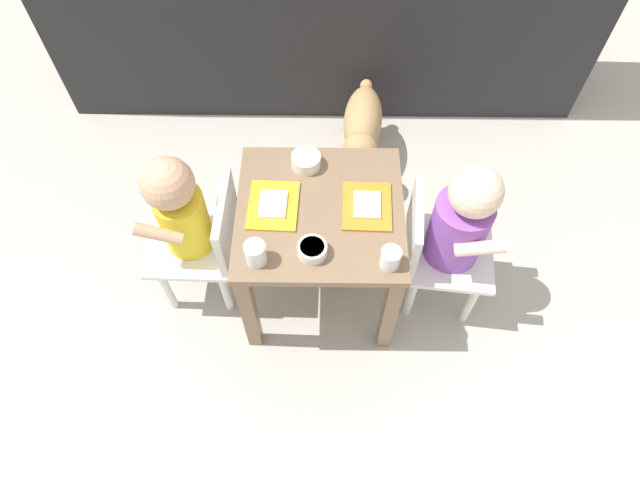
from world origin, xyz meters
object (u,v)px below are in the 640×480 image
Objects in this scene: seated_child_left at (186,217)px; cereal_bowl_left_side at (312,249)px; food_tray_left at (273,205)px; seated_child_right at (456,226)px; dog at (362,127)px; water_cup_right at (390,259)px; water_cup_left at (256,254)px; dining_table at (320,228)px; cereal_bowl_right_side at (306,161)px; food_tray_right at (367,206)px.

seated_child_left reaches higher than cereal_bowl_left_side.
seated_child_right is at bearing -2.64° from food_tray_left.
dog is at bearing 76.47° from cereal_bowl_left_side.
food_tray_left is at bearing 149.80° from water_cup_right.
water_cup_left is 1.15× the size of water_cup_right.
food_tray_left is (-0.14, 0.01, 0.10)m from dining_table.
food_tray_right is at bearing -40.99° from cereal_bowl_right_side.
seated_child_right reaches higher than dining_table.
cereal_bowl_right_side is at bearing 69.54° from water_cup_left.
cereal_bowl_right_side reaches higher than dining_table.
water_cup_left is at bearing -171.39° from cereal_bowl_left_side.
cereal_bowl_left_side is (-0.02, -0.15, 0.12)m from dining_table.
seated_child_left is at bearing 178.40° from dining_table.
dining_table is at bearing -175.67° from food_tray_right.
seated_child_right is 10.71× the size of water_cup_right.
cereal_bowl_right_side is at bearing 124.04° from water_cup_right.
seated_child_right is 3.65× the size of food_tray_right.
seated_child_right is at bearing 15.24° from water_cup_left.
dog is 0.55m from cereal_bowl_right_side.
food_tray_left is (-0.30, -0.59, 0.27)m from dog.
water_cup_right is (0.33, -0.19, 0.02)m from food_tray_left.
dog is 5.09× the size of cereal_bowl_right_side.
seated_child_left reaches higher than water_cup_right.
dining_table is at bearing -1.60° from seated_child_left.
water_cup_right is 0.21m from cereal_bowl_left_side.
water_cup_right reaches higher than dog.
cereal_bowl_right_side is (-0.18, 0.16, 0.02)m from food_tray_right.
cereal_bowl_right_side is at bearing 59.65° from food_tray_left.
food_tray_left is 0.19m from water_cup_left.
dog is 6.52× the size of water_cup_left.
cereal_bowl_left_side is at bearing -134.43° from food_tray_right.
cereal_bowl_left_side is (-0.18, -0.75, 0.28)m from dog.
seated_child_right is at bearing -5.32° from food_tray_right.
seated_child_left is 3.60× the size of food_tray_right.
seated_child_left is 0.28m from food_tray_left.
dining_table is 2.75× the size of food_tray_right.
seated_child_right reaches higher than water_cup_right.
dining_table is at bearing 82.56° from cereal_bowl_left_side.
water_cup_left is at bearing 178.69° from water_cup_right.
food_tray_right is (-0.27, 0.03, 0.06)m from seated_child_right.
food_tray_right is 2.17× the size of cereal_bowl_left_side.
dining_table is 7.00× the size of water_cup_left.
dining_table is 0.29m from water_cup_right.
dog is at bearing 66.62° from water_cup_left.
dining_table is 5.97× the size of cereal_bowl_left_side.
food_tray_right is (0.28, 0.00, 0.00)m from food_tray_left.
dog is at bearing 87.84° from food_tray_right.
seated_child_right reaches higher than water_cup_left.
cereal_bowl_right_side reaches higher than food_tray_right.
seated_child_left is at bearing 162.17° from water_cup_right.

